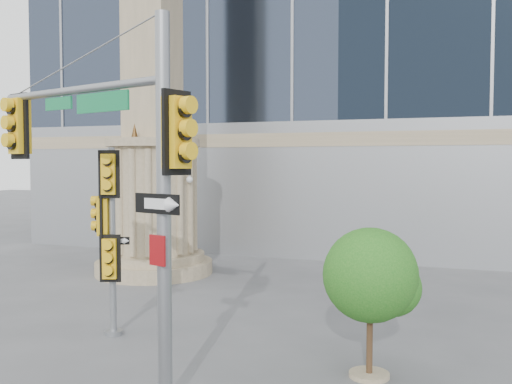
% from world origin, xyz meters
% --- Properties ---
extents(ground, '(120.00, 120.00, 0.00)m').
position_xyz_m(ground, '(0.00, 0.00, 0.00)').
color(ground, '#545456').
rests_on(ground, ground).
extents(monument, '(4.40, 4.40, 16.60)m').
position_xyz_m(monument, '(-6.00, 9.00, 5.52)').
color(monument, gray).
rests_on(monument, ground).
extents(main_signal_pole, '(5.06, 1.99, 6.73)m').
position_xyz_m(main_signal_pole, '(-1.03, -1.05, 4.17)').
color(main_signal_pole, slate).
rests_on(main_signal_pole, ground).
extents(secondary_signal_pole, '(0.86, 0.61, 4.58)m').
position_xyz_m(secondary_signal_pole, '(-3.09, 1.74, 2.69)').
color(secondary_signal_pole, slate).
rests_on(secondary_signal_pole, ground).
extents(street_tree, '(1.90, 1.85, 2.96)m').
position_xyz_m(street_tree, '(3.27, 1.20, 1.95)').
color(street_tree, gray).
rests_on(street_tree, ground).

